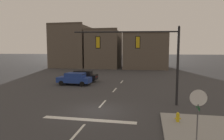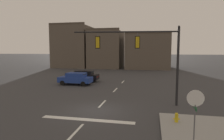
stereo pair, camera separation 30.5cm
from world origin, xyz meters
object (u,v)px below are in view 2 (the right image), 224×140
object	(u,v)px
signal_mast_near_side	(146,51)
stop_sign	(195,105)
fire_hydrant	(176,119)
car_lot_nearside	(76,78)
car_lot_middle	(84,76)

from	to	relation	value
signal_mast_near_side	stop_sign	world-z (taller)	signal_mast_near_side
signal_mast_near_side	fire_hydrant	size ratio (longest dim) A/B	11.54
car_lot_nearside	signal_mast_near_side	bearing A→B (deg)	-39.64
car_lot_nearside	car_lot_middle	bearing A→B (deg)	87.59
car_lot_nearside	fire_hydrant	world-z (taller)	car_lot_nearside
signal_mast_near_side	car_lot_middle	world-z (taller)	signal_mast_near_side
signal_mast_near_side	fire_hydrant	bearing A→B (deg)	-62.91
car_lot_middle	fire_hydrant	distance (m)	18.64
signal_mast_near_side	stop_sign	size ratio (longest dim) A/B	3.06
stop_sign	car_lot_nearside	xyz separation A→B (m)	(-11.95, 15.05, -1.29)
signal_mast_near_side	car_lot_nearside	bearing A→B (deg)	140.36
car_lot_nearside	fire_hydrant	xyz separation A→B (m)	(11.54, -11.92, -0.53)
signal_mast_near_side	car_lot_nearside	size ratio (longest dim) A/B	1.92
fire_hydrant	stop_sign	bearing A→B (deg)	-82.51
signal_mast_near_side	car_lot_middle	distance (m)	14.61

